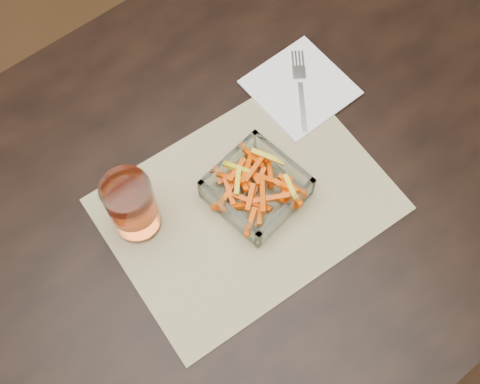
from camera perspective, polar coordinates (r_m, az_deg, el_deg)
name	(u,v)px	position (r m, az deg, el deg)	size (l,w,h in m)	color
dining_table	(226,214)	(1.08, -1.32, -2.12)	(1.60, 0.90, 0.75)	black
placemat	(247,204)	(1.00, 0.70, -1.16)	(0.45, 0.33, 0.00)	tan
glass_bowl	(256,189)	(0.98, 1.56, 0.27)	(0.15, 0.15, 0.05)	white
tumbler	(133,207)	(0.94, -10.15, -1.44)	(0.08, 0.08, 0.13)	white
napkin	(300,87)	(1.11, 5.73, 9.85)	(0.16, 0.16, 0.00)	white
fork	(300,87)	(1.10, 5.76, 9.85)	(0.11, 0.15, 0.00)	silver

